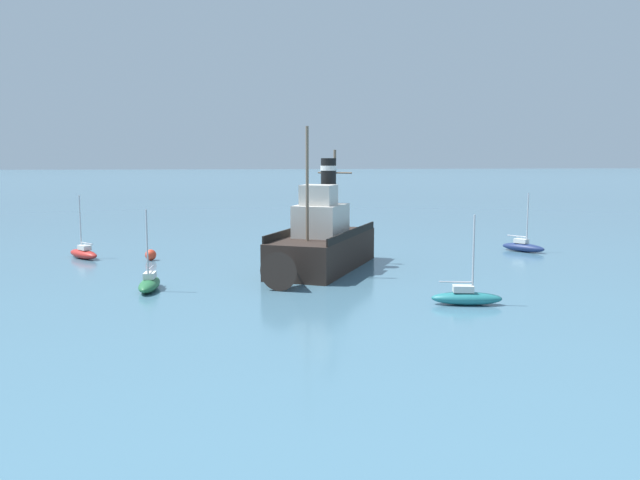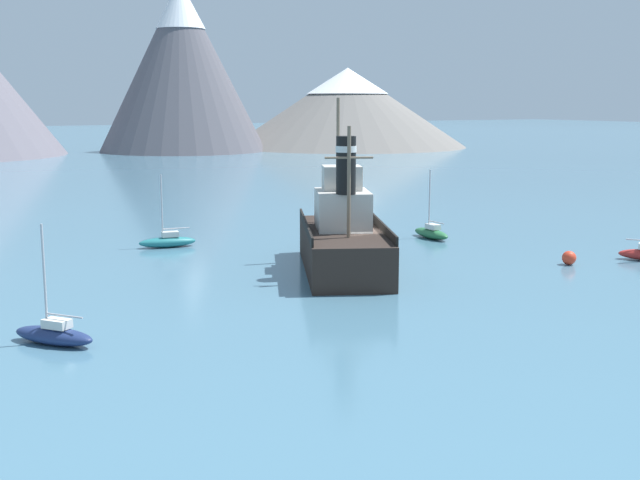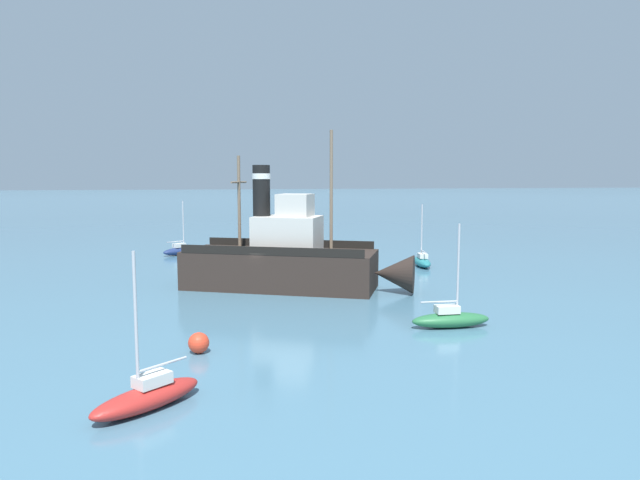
% 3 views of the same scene
% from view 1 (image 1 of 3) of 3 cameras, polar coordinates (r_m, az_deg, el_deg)
% --- Properties ---
extents(ground_plane, '(600.00, 600.00, 0.00)m').
position_cam_1_polar(ground_plane, '(48.85, -0.61, -2.28)').
color(ground_plane, '#477289').
extents(old_tugboat, '(9.02, 14.51, 9.90)m').
position_cam_1_polar(old_tugboat, '(47.25, 0.03, -0.37)').
color(old_tugboat, '#2D231E').
rests_on(old_tugboat, ground).
extents(sailboat_navy, '(3.21, 3.67, 4.90)m').
position_cam_1_polar(sailboat_navy, '(58.85, 16.73, -0.53)').
color(sailboat_navy, navy).
rests_on(sailboat_navy, ground).
extents(sailboat_green, '(1.22, 3.83, 4.90)m').
position_cam_1_polar(sailboat_green, '(41.81, -14.17, -3.55)').
color(sailboat_green, '#286B3D').
rests_on(sailboat_green, ground).
extents(sailboat_teal, '(3.93, 1.70, 4.90)m').
position_cam_1_polar(sailboat_teal, '(37.57, 12.23, -4.72)').
color(sailboat_teal, '#23757A').
rests_on(sailboat_teal, ground).
extents(sailboat_red, '(3.29, 3.62, 4.90)m').
position_cam_1_polar(sailboat_red, '(55.85, -19.29, -1.04)').
color(sailboat_red, '#B22823').
rests_on(sailboat_red, ground).
extents(mooring_buoy, '(0.84, 0.84, 0.84)m').
position_cam_1_polar(mooring_buoy, '(53.36, -14.07, -1.23)').
color(mooring_buoy, red).
rests_on(mooring_buoy, ground).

